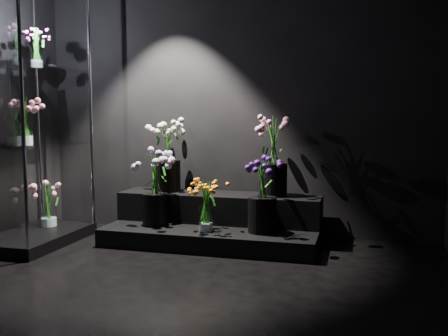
% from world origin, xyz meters
% --- Properties ---
extents(floor, '(4.00, 4.00, 0.00)m').
position_xyz_m(floor, '(0.00, 0.00, 0.00)').
color(floor, black).
rests_on(floor, ground).
extents(wall_back, '(4.00, 0.00, 4.00)m').
position_xyz_m(wall_back, '(0.00, 2.00, 1.40)').
color(wall_back, black).
rests_on(wall_back, floor).
extents(display_riser, '(1.96, 0.87, 0.44)m').
position_xyz_m(display_riser, '(-0.07, 1.61, 0.18)').
color(display_riser, black).
rests_on(display_riser, floor).
extents(display_case, '(0.65, 1.08, 2.37)m').
position_xyz_m(display_case, '(-1.65, 1.06, 1.19)').
color(display_case, black).
rests_on(display_case, floor).
extents(bouquet_orange_bells, '(0.31, 0.31, 0.47)m').
position_xyz_m(bouquet_orange_bells, '(-0.07, 1.29, 0.41)').
color(bouquet_orange_bells, white).
rests_on(bouquet_orange_bells, display_riser).
extents(bouquet_lilac, '(0.44, 0.44, 0.69)m').
position_xyz_m(bouquet_lilac, '(-0.61, 1.41, 0.56)').
color(bouquet_lilac, black).
rests_on(bouquet_lilac, display_riser).
extents(bouquet_purple, '(0.40, 0.40, 0.65)m').
position_xyz_m(bouquet_purple, '(0.42, 1.38, 0.52)').
color(bouquet_purple, black).
rests_on(bouquet_purple, display_riser).
extents(bouquet_cream_roses, '(0.41, 0.41, 0.73)m').
position_xyz_m(bouquet_cream_roses, '(-0.61, 1.74, 0.85)').
color(bouquet_cream_roses, black).
rests_on(bouquet_cream_roses, display_riser).
extents(bouquet_pink_roses, '(0.43, 0.43, 0.75)m').
position_xyz_m(bouquet_pink_roses, '(0.45, 1.74, 0.85)').
color(bouquet_pink_roses, black).
rests_on(bouquet_pink_roses, display_riser).
extents(bouquet_case_pink, '(0.35, 0.35, 0.42)m').
position_xyz_m(bouquet_case_pink, '(-1.62, 0.91, 1.15)').
color(bouquet_case_pink, white).
rests_on(bouquet_case_pink, display_case).
extents(bouquet_case_magenta, '(0.24, 0.24, 0.36)m').
position_xyz_m(bouquet_case_magenta, '(-1.68, 1.20, 1.81)').
color(bouquet_case_magenta, white).
rests_on(bouquet_case_magenta, display_case).
extents(bouquet_case_base_pink, '(0.44, 0.44, 0.43)m').
position_xyz_m(bouquet_case_base_pink, '(-1.69, 1.31, 0.34)').
color(bouquet_case_base_pink, white).
rests_on(bouquet_case_base_pink, display_case).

